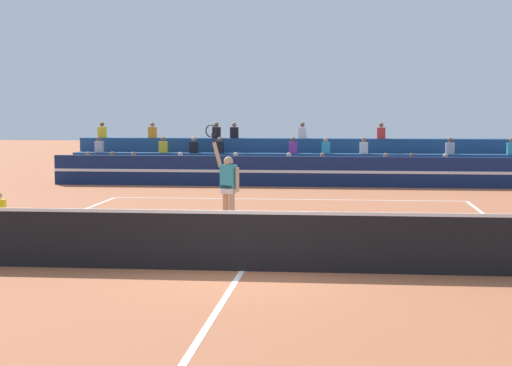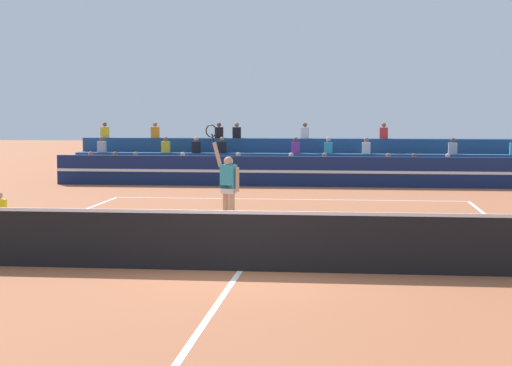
# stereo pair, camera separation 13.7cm
# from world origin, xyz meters

# --- Properties ---
(ground_plane) EXTENTS (120.00, 120.00, 0.00)m
(ground_plane) POSITION_xyz_m (0.00, 0.00, 0.00)
(ground_plane) COLOR #AD603D
(court_lines) EXTENTS (11.10, 23.90, 0.01)m
(court_lines) POSITION_xyz_m (0.00, 0.00, 0.00)
(court_lines) COLOR white
(court_lines) RESTS_ON ground
(tennis_net) EXTENTS (12.00, 0.10, 1.10)m
(tennis_net) POSITION_xyz_m (0.00, 0.00, 0.54)
(tennis_net) COLOR black
(tennis_net) RESTS_ON ground
(sponsor_banner_wall) EXTENTS (18.00, 0.26, 1.10)m
(sponsor_banner_wall) POSITION_xyz_m (0.00, 16.39, 0.55)
(sponsor_banner_wall) COLOR navy
(sponsor_banner_wall) RESTS_ON ground
(bleacher_stand) EXTENTS (17.80, 2.85, 2.28)m
(bleacher_stand) POSITION_xyz_m (-0.02, 18.92, 0.65)
(bleacher_stand) COLOR navy
(bleacher_stand) RESTS_ON ground
(ball_kid_courtside) EXTENTS (0.30, 0.36, 0.84)m
(ball_kid_courtside) POSITION_xyz_m (-6.41, 4.87, 0.33)
(ball_kid_courtside) COLOR black
(ball_kid_courtside) RESTS_ON ground
(tennis_player) EXTENTS (0.89, 0.53, 2.49)m
(tennis_player) POSITION_xyz_m (-0.95, 5.16, 0.99)
(tennis_player) COLOR tan
(tennis_player) RESTS_ON ground
(tennis_ball) EXTENTS (0.07, 0.07, 0.07)m
(tennis_ball) POSITION_xyz_m (1.17, 2.85, 0.03)
(tennis_ball) COLOR #C6DB33
(tennis_ball) RESTS_ON ground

